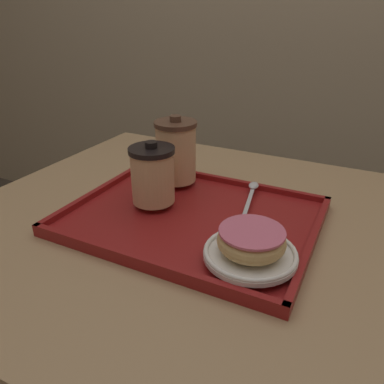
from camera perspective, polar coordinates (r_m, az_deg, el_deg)
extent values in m
cube|color=tan|center=(0.76, 1.96, -5.41)|extent=(1.01, 0.86, 0.03)
cylinder|color=#333338|center=(1.01, 1.61, -24.07)|extent=(0.08, 0.08, 0.73)
cube|color=maroon|center=(0.75, 0.00, -3.99)|extent=(0.48, 0.37, 0.01)
cube|color=maroon|center=(0.62, -7.59, -10.37)|extent=(0.48, 0.01, 0.01)
cube|color=maroon|center=(0.89, 5.15, 1.80)|extent=(0.48, 0.01, 0.01)
cube|color=maroon|center=(0.86, -13.94, 0.27)|extent=(0.01, 0.37, 0.01)
cube|color=maroon|center=(0.69, 17.74, -7.25)|extent=(0.01, 0.37, 0.01)
cylinder|color=#E0B784|center=(0.76, -5.99, 2.26)|extent=(0.09, 0.09, 0.11)
cylinder|color=black|center=(0.74, -6.20, 6.37)|extent=(0.09, 0.09, 0.01)
cylinder|color=black|center=(0.74, -6.24, 7.18)|extent=(0.02, 0.02, 0.01)
cylinder|color=#E0B784|center=(0.86, -2.45, 5.89)|extent=(0.09, 0.09, 0.13)
cylinder|color=brown|center=(0.83, -2.54, 10.37)|extent=(0.10, 0.10, 0.01)
cylinder|color=brown|center=(0.83, -2.55, 11.12)|extent=(0.03, 0.03, 0.01)
cylinder|color=white|center=(0.61, 8.86, -9.44)|extent=(0.15, 0.15, 0.01)
torus|color=white|center=(0.61, 8.89, -8.98)|extent=(0.15, 0.15, 0.01)
torus|color=#DBB270|center=(0.60, 9.03, -7.38)|extent=(0.11, 0.11, 0.03)
cylinder|color=#DB6684|center=(0.59, 9.14, -5.96)|extent=(0.10, 0.10, 0.00)
ellipsoid|color=silver|center=(0.84, 9.38, 0.99)|extent=(0.03, 0.04, 0.01)
cube|color=silver|center=(0.78, 8.61, -1.55)|extent=(0.03, 0.12, 0.00)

